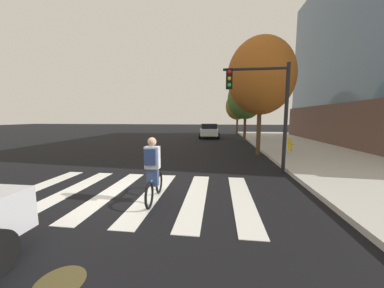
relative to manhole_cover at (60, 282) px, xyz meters
name	(u,v)px	position (x,y,z in m)	size (l,w,h in m)	color
ground_plane	(121,193)	(-0.72, 3.26, 0.00)	(120.00, 120.00, 0.00)	black
crosswalk_stripes	(131,193)	(-0.41, 3.26, 0.00)	(6.82, 3.94, 0.01)	silver
manhole_cover	(60,282)	(0.00, 0.00, 0.00)	(0.64, 0.64, 0.01)	#473D1E
sedan_mid	(209,130)	(1.10, 20.41, 0.78)	(2.22, 4.49, 1.53)	silver
cyclist	(153,170)	(0.42, 2.76, 0.84)	(0.37, 1.71, 1.69)	black
traffic_light_near	(264,99)	(3.78, 6.12, 2.86)	(2.47, 0.28, 4.20)	black
fire_hydrant	(290,144)	(6.49, 11.25, 0.53)	(0.33, 0.22, 0.78)	gold
street_tree_near	(261,76)	(4.38, 10.18, 4.45)	(3.71, 3.71, 6.60)	#4C3823
street_tree_mid	(246,99)	(4.48, 17.48, 3.87)	(3.23, 3.23, 5.74)	#4C3823
street_tree_far	(238,106)	(4.46, 25.28, 3.59)	(3.00, 3.00, 5.33)	#4C3823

